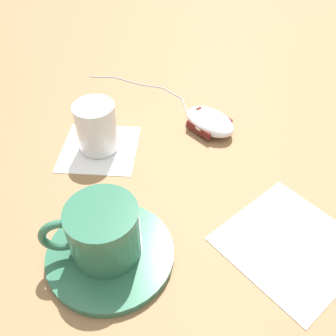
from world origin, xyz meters
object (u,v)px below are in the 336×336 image
coffee_cup (102,231)px  computer_mouse (210,122)px  drinking_glass (97,127)px  saucer (110,254)px

coffee_cup → computer_mouse: size_ratio=1.05×
computer_mouse → drinking_glass: bearing=-90.4°
saucer → drinking_glass: (-0.21, 0.02, 0.04)m
drinking_glass → computer_mouse: bearing=89.6°
coffee_cup → drinking_glass: bearing=174.5°
coffee_cup → drinking_glass: coffee_cup is taller
saucer → computer_mouse: bearing=135.7°
saucer → coffee_cup: 0.04m
coffee_cup → drinking_glass: size_ratio=1.47×
saucer → drinking_glass: bearing=175.9°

